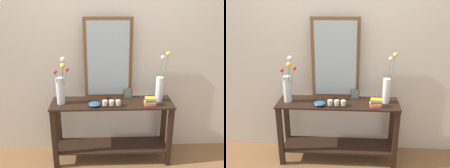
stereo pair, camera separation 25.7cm
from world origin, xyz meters
TOP-DOWN VIEW (x-y plane):
  - ground_plane at (0.00, 0.00)m, footprint 7.00×6.00m
  - wall_back at (0.00, 0.31)m, footprint 6.40×0.08m
  - console_table at (0.00, 0.00)m, footprint 1.40×0.38m
  - mirror_leaning at (-0.04, 0.16)m, footprint 0.56×0.03m
  - tall_vase_left at (-0.58, -0.01)m, footprint 0.15×0.20m
  - vase_right at (0.55, 0.03)m, footprint 0.14×0.16m
  - candle_tray at (-0.01, -0.10)m, footprint 0.24×0.09m
  - picture_frame_small at (0.20, 0.11)m, footprint 0.10×0.01m
  - decorative_bowl at (-0.20, -0.10)m, footprint 0.13×0.13m
  - book_stack at (0.42, -0.11)m, footprint 0.14×0.10m

SIDE VIEW (x-z plane):
  - ground_plane at x=0.00m, z-range -0.02..0.00m
  - console_table at x=0.00m, z-range 0.08..0.84m
  - decorative_bowl at x=-0.20m, z-range 0.77..0.81m
  - candle_tray at x=-0.01m, z-range 0.76..0.83m
  - book_stack at x=0.42m, z-range 0.76..0.86m
  - picture_frame_small at x=0.20m, z-range 0.76..0.89m
  - vase_right at x=0.55m, z-range 0.65..1.24m
  - tall_vase_left at x=-0.58m, z-range 0.70..1.24m
  - mirror_leaning at x=-0.04m, z-range 0.76..1.71m
  - wall_back at x=0.00m, z-range 0.00..2.70m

